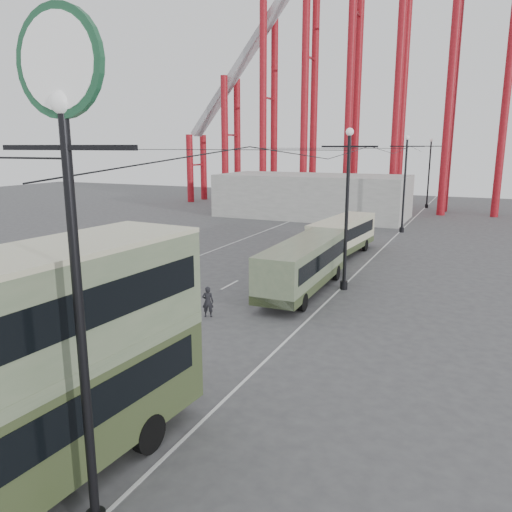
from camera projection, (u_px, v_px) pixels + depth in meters
The scene contains 12 objects.
ground at pixel (26, 412), 15.94m from camera, with size 160.00×160.00×0.00m, color #444447.
road_markings at pixel (257, 272), 33.78m from camera, with size 12.52×120.00×0.01m.
lamp_post_near at pixel (68, 172), 9.30m from camera, with size 3.20×0.44×10.80m.
lamp_post_mid at pixel (347, 211), 28.64m from camera, with size 3.20×0.44×9.32m.
lamp_post_far at pixel (404, 185), 48.17m from camera, with size 3.20×0.44×9.32m.
lamp_post_distant at pixel (429, 173), 67.71m from camera, with size 3.20×0.44×9.32m.
roller_coaster at pixel (368, 27), 62.52m from camera, with size 52.95×5.00×55.48m.
fairground_shed at pixel (312, 196), 59.57m from camera, with size 22.00×10.00×5.00m, color #979792.
double_decker_bus at pixel (6, 374), 11.10m from camera, with size 3.61×11.32×5.99m.
single_decker_green at pixel (305, 263), 28.94m from camera, with size 2.57×10.52×2.96m.
single_decker_cream at pixel (342, 235), 38.41m from camera, with size 3.06×9.44×2.89m.
pedestrian at pixel (208, 302), 24.70m from camera, with size 0.57×0.37×1.57m, color black.
Camera 1 is at (12.72, -10.11, 8.33)m, focal length 35.00 mm.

